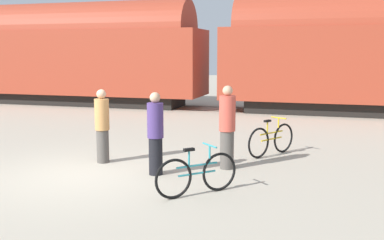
% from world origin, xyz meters
% --- Properties ---
extents(ground_plane, '(80.00, 80.00, 0.00)m').
position_xyz_m(ground_plane, '(0.00, 0.00, 0.00)').
color(ground_plane, '#B2A893').
extents(freight_train, '(57.09, 2.81, 4.88)m').
position_xyz_m(freight_train, '(0.00, 11.42, 2.56)').
color(freight_train, black).
rests_on(freight_train, ground_plane).
extents(rail_near, '(69.09, 0.07, 0.01)m').
position_xyz_m(rail_near, '(0.00, 10.70, 0.01)').
color(rail_near, '#4C4238').
rests_on(rail_near, ground_plane).
extents(rail_far, '(69.09, 0.07, 0.01)m').
position_xyz_m(rail_far, '(0.00, 12.13, 0.01)').
color(rail_far, '#4C4238').
rests_on(rail_far, ground_plane).
extents(bicycle_yellow, '(0.96, 1.47, 0.93)m').
position_xyz_m(bicycle_yellow, '(3.59, 2.97, 0.40)').
color(bicycle_yellow, black).
rests_on(bicycle_yellow, ground_plane).
extents(bicycle_teal, '(1.20, 1.24, 0.90)m').
position_xyz_m(bicycle_teal, '(2.67, -0.56, 0.38)').
color(bicycle_teal, black).
rests_on(bicycle_teal, ground_plane).
extents(person_in_red, '(0.36, 0.36, 1.84)m').
position_xyz_m(person_in_red, '(2.80, 1.39, 0.92)').
color(person_in_red, '#514C47').
rests_on(person_in_red, ground_plane).
extents(person_in_tan, '(0.33, 0.33, 1.71)m').
position_xyz_m(person_in_tan, '(-0.09, 1.12, 0.86)').
color(person_in_tan, '#514C47').
rests_on(person_in_tan, ground_plane).
extents(person_in_purple, '(0.34, 0.34, 1.74)m').
position_xyz_m(person_in_purple, '(1.46, 0.50, 0.87)').
color(person_in_purple, black).
rests_on(person_in_purple, ground_plane).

